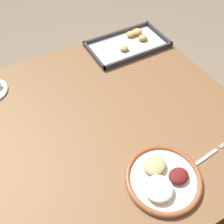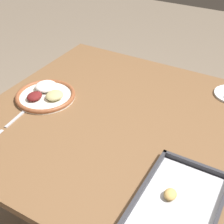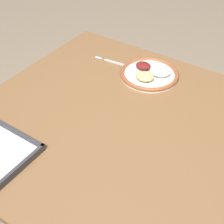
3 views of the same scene
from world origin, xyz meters
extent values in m
plane|color=#7A6B59|center=(0.00, 0.00, 0.00)|extent=(8.00, 8.00, 0.00)
cube|color=brown|center=(0.00, 0.00, 0.74)|extent=(1.10, 1.09, 0.03)
cylinder|color=brown|center=(0.50, 0.49, 0.36)|extent=(0.06, 0.06, 0.73)
cylinder|color=white|center=(0.03, -0.34, 0.77)|extent=(0.27, 0.27, 0.01)
torus|color=brown|center=(0.03, -0.34, 0.77)|extent=(0.27, 0.27, 0.02)
ellipsoid|color=white|center=(-0.02, -0.37, 0.79)|extent=(0.10, 0.10, 0.04)
ellipsoid|color=maroon|center=(0.07, -0.36, 0.79)|extent=(0.07, 0.06, 0.03)
ellipsoid|color=tan|center=(0.02, -0.29, 0.79)|extent=(0.09, 0.08, 0.03)
cube|color=#B2B2B7|center=(0.20, -0.35, 0.76)|extent=(0.16, 0.03, 0.00)
cylinder|color=#B2B2B7|center=(0.31, -0.34, 0.76)|extent=(0.04, 0.01, 0.00)
cylinder|color=#B2B2B7|center=(0.31, -0.34, 0.76)|extent=(0.04, 0.01, 0.00)
cylinder|color=#B2B2B7|center=(0.31, -0.33, 0.76)|extent=(0.04, 0.01, 0.00)
cylinder|color=#B2B2B7|center=(0.31, -0.33, 0.76)|extent=(0.04, 0.01, 0.00)
cube|color=#333338|center=(0.32, 0.39, 0.76)|extent=(0.42, 0.24, 0.01)
cube|color=silver|center=(0.32, 0.39, 0.77)|extent=(0.39, 0.22, 0.00)
cube|color=#333338|center=(0.32, 0.28, 0.78)|extent=(0.42, 0.01, 0.02)
cube|color=#333338|center=(0.32, 0.51, 0.78)|extent=(0.42, 0.01, 0.02)
cube|color=#333338|center=(0.12, 0.39, 0.78)|extent=(0.01, 0.24, 0.02)
cube|color=#333338|center=(0.53, 0.39, 0.78)|extent=(0.01, 0.24, 0.02)
ellipsoid|color=tan|center=(0.38, 0.46, 0.78)|extent=(0.05, 0.04, 0.03)
ellipsoid|color=tan|center=(0.28, 0.36, 0.78)|extent=(0.05, 0.04, 0.03)
ellipsoid|color=tan|center=(0.42, 0.46, 0.78)|extent=(0.06, 0.05, 0.03)
ellipsoid|color=tan|center=(0.42, 0.40, 0.78)|extent=(0.05, 0.04, 0.03)
camera|label=1|loc=(-0.33, -0.62, 1.62)|focal=42.00mm
camera|label=2|loc=(0.91, 0.52, 1.55)|focal=50.00mm
camera|label=3|loc=(-0.50, 0.76, 1.59)|focal=50.00mm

